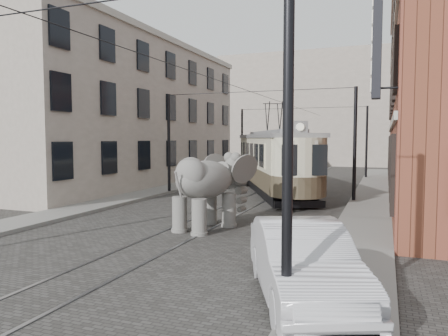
% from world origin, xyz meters
% --- Properties ---
extents(ground, '(120.00, 120.00, 0.00)m').
position_xyz_m(ground, '(0.00, 0.00, 0.00)').
color(ground, '#3F3C3A').
extents(tram_rails, '(1.54, 80.00, 0.02)m').
position_xyz_m(tram_rails, '(0.00, 0.00, 0.01)').
color(tram_rails, slate).
rests_on(tram_rails, ground).
extents(sidewalk_right, '(2.00, 60.00, 0.15)m').
position_xyz_m(sidewalk_right, '(6.00, 0.00, 0.07)').
color(sidewalk_right, slate).
rests_on(sidewalk_right, ground).
extents(sidewalk_left, '(2.00, 60.00, 0.15)m').
position_xyz_m(sidewalk_left, '(-6.50, 0.00, 0.07)').
color(sidewalk_left, slate).
rests_on(sidewalk_left, ground).
extents(stucco_building, '(7.00, 24.00, 10.00)m').
position_xyz_m(stucco_building, '(-11.00, 10.00, 5.00)').
color(stucco_building, gray).
rests_on(stucco_building, ground).
extents(distant_block, '(28.00, 10.00, 14.00)m').
position_xyz_m(distant_block, '(0.00, 40.00, 7.00)').
color(distant_block, gray).
rests_on(distant_block, ground).
extents(catenary, '(11.00, 30.20, 6.00)m').
position_xyz_m(catenary, '(-0.20, 5.00, 3.00)').
color(catenary, black).
rests_on(catenary, ground).
extents(tram, '(8.47, 13.91, 5.55)m').
position_xyz_m(tram, '(0.14, 8.98, 2.77)').
color(tram, beige).
rests_on(tram, ground).
extents(elephant, '(3.64, 5.11, 2.83)m').
position_xyz_m(elephant, '(0.51, -2.62, 1.41)').
color(elephant, '#65625D').
rests_on(elephant, ground).
extents(parked_car, '(3.50, 5.17, 1.61)m').
position_xyz_m(parked_car, '(5.17, -8.29, 0.81)').
color(parked_car, silver).
rests_on(parked_car, ground).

